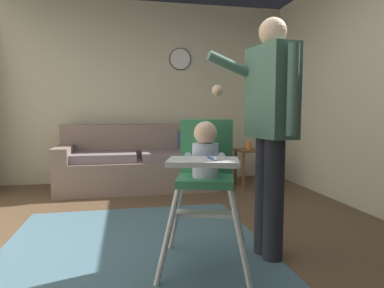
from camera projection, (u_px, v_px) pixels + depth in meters
name	position (u px, v px, depth m)	size (l,w,h in m)	color
ground	(174.00, 264.00, 2.40)	(5.78, 7.17, 0.10)	brown
wall_far	(147.00, 93.00, 5.01)	(4.98, 0.06, 2.64)	beige
area_rug	(137.00, 271.00, 2.18)	(2.00, 2.89, 0.01)	#456575
couch	(139.00, 164.00, 4.57)	(2.09, 0.86, 0.86)	gray
high_chair	(206.00, 165.00, 2.20)	(0.74, 0.83, 0.99)	silver
adult_standing	(270.00, 125.00, 2.33)	(0.56, 0.50, 1.67)	#252631
side_table	(251.00, 160.00, 4.62)	(0.40, 0.40, 0.52)	brown
sippy_cup	(249.00, 146.00, 4.60)	(0.07, 0.07, 0.10)	orange
wall_clock	(180.00, 59.00, 5.02)	(0.33, 0.04, 0.33)	white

